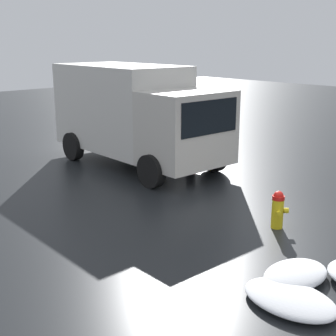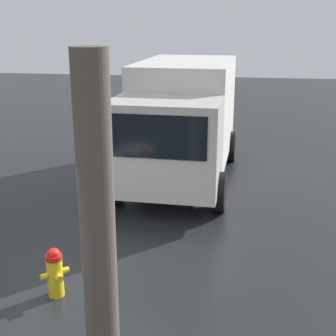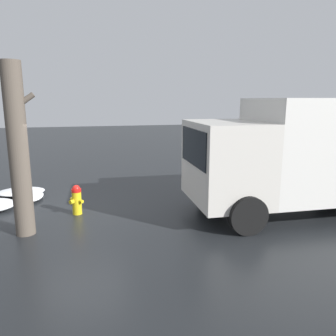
{
  "view_description": "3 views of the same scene",
  "coord_description": "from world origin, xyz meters",
  "px_view_note": "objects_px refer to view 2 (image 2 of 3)",
  "views": [
    {
      "loc": [
        -5.12,
        7.86,
        3.78
      ],
      "look_at": [
        3.1,
        0.22,
        0.71
      ],
      "focal_mm": 50.0,
      "sensor_mm": 36.0,
      "label": 1
    },
    {
      "loc": [
        -5.98,
        -2.72,
        4.08
      ],
      "look_at": [
        2.96,
        -1.28,
        1.21
      ],
      "focal_mm": 50.0,
      "sensor_mm": 36.0,
      "label": 2
    },
    {
      "loc": [
        0.41,
        -8.7,
        3.02
      ],
      "look_at": [
        2.3,
        -0.87,
        1.33
      ],
      "focal_mm": 35.0,
      "sensor_mm": 36.0,
      "label": 3
    }
  ],
  "objects_px": {
    "fire_hydrant": "(55,272)",
    "pedestrian": "(196,164)",
    "tree_trunk": "(97,213)",
    "delivery_truck": "(182,117)"
  },
  "relations": [
    {
      "from": "fire_hydrant",
      "to": "delivery_truck",
      "type": "relative_size",
      "value": 0.13
    },
    {
      "from": "tree_trunk",
      "to": "delivery_truck",
      "type": "bearing_deg",
      "value": -0.5
    },
    {
      "from": "fire_hydrant",
      "to": "pedestrian",
      "type": "height_order",
      "value": "pedestrian"
    },
    {
      "from": "tree_trunk",
      "to": "delivery_truck",
      "type": "height_order",
      "value": "tree_trunk"
    },
    {
      "from": "tree_trunk",
      "to": "delivery_truck",
      "type": "distance_m",
      "value": 7.17
    },
    {
      "from": "fire_hydrant",
      "to": "tree_trunk",
      "type": "distance_m",
      "value": 2.16
    },
    {
      "from": "fire_hydrant",
      "to": "tree_trunk",
      "type": "xyz_separation_m",
      "value": [
        -1.1,
        -1.09,
        1.51
      ]
    },
    {
      "from": "delivery_truck",
      "to": "pedestrian",
      "type": "bearing_deg",
      "value": 108.87
    },
    {
      "from": "pedestrian",
      "to": "delivery_truck",
      "type": "bearing_deg",
      "value": 132.61
    },
    {
      "from": "pedestrian",
      "to": "tree_trunk",
      "type": "bearing_deg",
      "value": -71.48
    }
  ]
}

